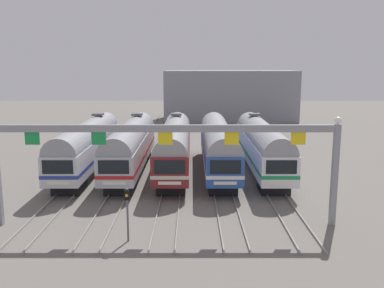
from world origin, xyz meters
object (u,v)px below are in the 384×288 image
Objects in this scene: commuter_train_maroon at (173,144)px; commuter_train_white at (260,144)px; commuter_train_silver at (85,144)px; yard_signal_mast at (125,205)px; commuter_train_stainless at (129,144)px; commuter_train_blue at (216,144)px; catenary_gantry at (163,144)px.

commuter_train_white is (8.24, 0.00, 0.00)m from commuter_train_maroon.
commuter_train_silver reaches higher than yard_signal_mast.
commuter_train_maroon is at bearing 82.71° from yard_signal_mast.
commuter_train_white reaches higher than yard_signal_mast.
commuter_train_stainless is 1.00× the size of commuter_train_blue.
yard_signal_mast is (-2.06, -2.61, -3.05)m from catenary_gantry.
commuter_train_blue is at bearing -0.02° from commuter_train_silver.
catenary_gantry reaches higher than commuter_train_white.
commuter_train_silver is 12.36m from commuter_train_blue.
commuter_train_white is 16.02m from catenary_gantry.
commuter_train_stainless is 12.36m from commuter_train_white.
commuter_train_blue is 4.12m from commuter_train_white.
commuter_train_stainless reaches higher than commuter_train_blue.
catenary_gantry is at bearing -73.03° from commuter_train_stainless.
commuter_train_blue is at bearing 69.00° from yard_signal_mast.
commuter_train_silver is 5.72× the size of yard_signal_mast.
commuter_train_maroon is 1.00× the size of commuter_train_blue.
commuter_train_silver is 1.00× the size of commuter_train_white.
yard_signal_mast is (2.06, -16.11, -0.49)m from commuter_train_stainless.
commuter_train_white is 0.83× the size of catenary_gantry.
yard_signal_mast is (-10.30, -16.11, -0.49)m from commuter_train_white.
commuter_train_stainless and commuter_train_white have the same top height.
catenary_gantry is at bearing -106.98° from commuter_train_blue.
commuter_train_silver is 4.12m from commuter_train_stainless.
commuter_train_blue is 14.34m from catenary_gantry.
catenary_gantry reaches higher than commuter_train_stainless.
commuter_train_blue is (4.12, -0.00, -0.00)m from commuter_train_maroon.
yard_signal_mast is (-6.18, -16.10, -0.49)m from commuter_train_blue.
commuter_train_stainless is (4.12, 0.00, 0.00)m from commuter_train_silver.
commuter_train_silver is 1.00× the size of commuter_train_stainless.
commuter_train_stainless is 1.00× the size of commuter_train_white.
commuter_train_maroon reaches higher than yard_signal_mast.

